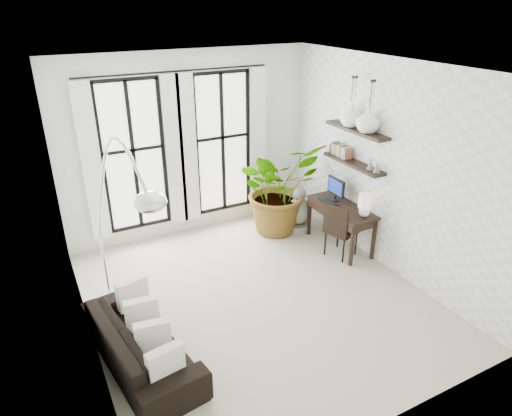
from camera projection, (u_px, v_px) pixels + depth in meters
floor at (257, 297)px, 6.60m from camera, size 5.00×5.00×0.00m
ceiling at (257, 68)px, 5.26m from camera, size 5.00×5.00×0.00m
wall_left at (75, 233)px, 4.98m from camera, size 0.00×5.00×5.00m
wall_right at (389, 168)px, 6.88m from camera, size 0.00×5.00×5.00m
wall_back at (190, 145)px, 7.94m from camera, size 4.50×0.00×4.50m
windows at (181, 150)px, 7.81m from camera, size 3.26×0.13×2.65m
wall_shelves at (353, 149)px, 7.32m from camera, size 0.25×1.30×0.60m
sofa at (141, 342)px, 5.32m from camera, size 1.05×2.08×0.58m
throw_pillows at (147, 325)px, 5.27m from camera, size 0.40×1.52×0.40m
plant at (278, 188)px, 8.19m from camera, size 1.69×1.52×1.67m
desk at (343, 210)px, 7.60m from camera, size 0.55×1.30×1.16m
desk_chair at (339, 227)px, 7.41m from camera, size 0.57×0.57×0.96m
arc_lamp at (118, 185)px, 5.19m from camera, size 0.77×1.66×2.59m
buddha at (299, 213)px, 8.36m from camera, size 0.47×0.47×0.84m
vase_a at (368, 120)px, 6.86m from camera, size 0.37×0.37×0.38m
vase_b at (352, 114)px, 7.18m from camera, size 0.37×0.37×0.38m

